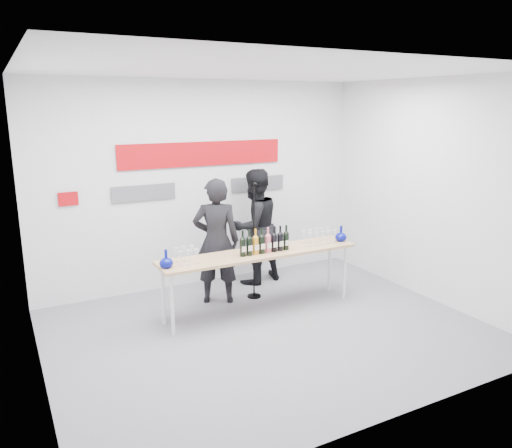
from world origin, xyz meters
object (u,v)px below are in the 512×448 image
object	(u,v)px
presenter_right	(254,227)
tasting_table	(260,257)
mic_stand	(254,263)
presenter_left	(216,241)

from	to	relation	value
presenter_right	tasting_table	bearing A→B (deg)	53.36
tasting_table	presenter_right	size ratio (longest dim) A/B	1.54
tasting_table	mic_stand	xyz separation A→B (m)	(0.15, 0.45, -0.24)
presenter_left	presenter_right	distance (m)	0.94
presenter_right	mic_stand	world-z (taller)	presenter_right
tasting_table	presenter_left	bearing A→B (deg)	123.88
presenter_left	presenter_right	world-z (taller)	presenter_right
presenter_right	presenter_left	bearing A→B (deg)	16.97
presenter_left	presenter_right	xyz separation A→B (m)	(0.82, 0.46, 0.01)
presenter_left	mic_stand	world-z (taller)	presenter_left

